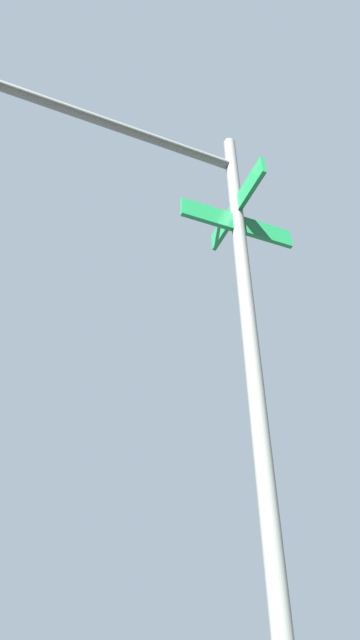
{
  "coord_description": "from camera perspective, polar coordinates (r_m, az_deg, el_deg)",
  "views": [
    {
      "loc": [
        -7.47,
        -4.68,
        1.25
      ],
      "look_at": [
        -6.53,
        -7.7,
        3.46
      ],
      "focal_mm": 24.98,
      "sensor_mm": 36.0,
      "label": 1
    }
  ],
  "objects": [
    {
      "name": "traffic_signal_near",
      "position": [
        3.59,
        -13.14,
        14.34
      ],
      "size": [
        3.01,
        2.48,
        5.48
      ],
      "color": "#474C47",
      "rests_on": "ground_plane"
    }
  ]
}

